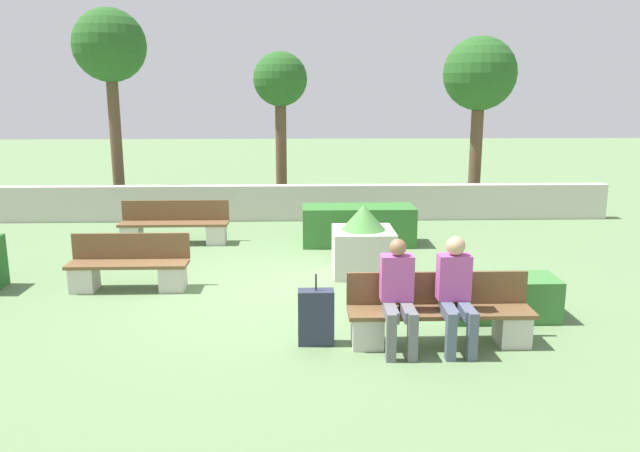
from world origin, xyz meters
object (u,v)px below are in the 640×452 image
at_px(tree_leftmost, 110,50).
at_px(bench_left_side, 174,227).
at_px(person_seated_man, 456,288).
at_px(bench_right_side, 129,269).
at_px(planter_corner_left, 363,244).
at_px(suitcase, 316,317).
at_px(tree_center_left, 280,85).
at_px(bench_front, 439,317).
at_px(tree_center_right, 480,77).
at_px(person_seated_woman, 398,291).

bearing_deg(tree_leftmost, bench_left_side, -58.84).
bearing_deg(person_seated_man, bench_right_side, 151.94).
height_order(bench_left_side, person_seated_man, person_seated_man).
bearing_deg(planter_corner_left, bench_right_side, -168.59).
bearing_deg(suitcase, planter_corner_left, 73.68).
distance_m(planter_corner_left, tree_center_left, 6.53).
bearing_deg(bench_front, tree_center_right, 72.12).
distance_m(bench_left_side, suitcase, 5.73).
distance_m(bench_right_side, person_seated_man, 5.00).
bearing_deg(bench_right_side, tree_center_left, 73.17).
bearing_deg(tree_leftmost, tree_center_left, 5.58).
relative_size(tree_center_left, tree_center_right, 0.92).
height_order(bench_front, tree_center_left, tree_center_left).
height_order(bench_front, suitcase, suitcase).
xyz_separation_m(person_seated_woman, suitcase, (-0.94, 0.17, -0.37)).
height_order(person_seated_man, person_seated_woman, person_seated_man).
distance_m(bench_right_side, person_seated_woman, 4.42).
xyz_separation_m(bench_right_side, person_seated_woman, (3.72, -2.35, 0.39)).
xyz_separation_m(bench_left_side, suitcase, (2.66, -5.08, 0.01)).
xyz_separation_m(person_seated_man, planter_corner_left, (-0.76, 3.07, -0.22)).
height_order(bench_right_side, person_seated_woman, person_seated_woman).
xyz_separation_m(bench_front, suitcase, (-1.47, 0.02, 0.00)).
height_order(bench_left_side, bench_right_side, same).
xyz_separation_m(suitcase, tree_leftmost, (-4.63, 8.33, 3.55)).
xyz_separation_m(planter_corner_left, suitcase, (-0.85, -2.91, -0.17)).
relative_size(bench_front, planter_corner_left, 1.90).
bearing_deg(suitcase, tree_leftmost, 119.03).
xyz_separation_m(bench_right_side, planter_corner_left, (3.63, 0.73, 0.19)).
distance_m(person_seated_man, suitcase, 1.67).
height_order(tree_leftmost, tree_center_left, tree_leftmost).
xyz_separation_m(bench_left_side, bench_right_side, (-0.12, -2.90, -0.01)).
bearing_deg(tree_center_left, bench_left_side, -118.90).
bearing_deg(bench_right_side, tree_leftmost, 107.91).
xyz_separation_m(bench_right_side, suitcase, (2.78, -2.18, 0.02)).
xyz_separation_m(tree_center_left, tree_center_right, (4.88, -0.19, 0.20)).
bearing_deg(tree_leftmost, planter_corner_left, -44.72).
bearing_deg(tree_center_right, bench_right_side, -137.81).
xyz_separation_m(planter_corner_left, tree_leftmost, (-5.48, 5.42, 3.38)).
relative_size(suitcase, tree_center_right, 0.20).
bearing_deg(tree_center_left, suitcase, -85.76).
bearing_deg(bench_front, person_seated_man, -44.52).
bearing_deg(tree_leftmost, person_seated_woman, -56.78).
bearing_deg(planter_corner_left, tree_center_right, 58.98).
bearing_deg(bench_left_side, tree_center_right, 31.56).
relative_size(planter_corner_left, tree_center_left, 0.30).
height_order(planter_corner_left, tree_leftmost, tree_leftmost).
distance_m(tree_leftmost, tree_center_right, 8.88).
bearing_deg(person_seated_woman, bench_front, 15.42).
relative_size(bench_right_side, tree_center_left, 0.46).
bearing_deg(tree_center_left, planter_corner_left, -75.55).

